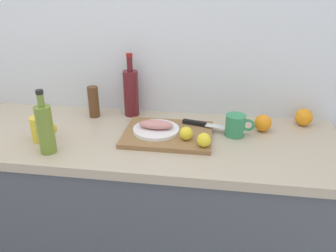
{
  "coord_description": "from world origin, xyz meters",
  "views": [
    {
      "loc": [
        0.44,
        -1.32,
        1.57
      ],
      "look_at": [
        0.24,
        0.02,
        0.95
      ],
      "focal_mm": 36.51,
      "sensor_mm": 36.0,
      "label": 1
    }
  ],
  "objects": [
    {
      "name": "pepper_mill",
      "position": [
        -0.15,
        0.19,
        0.98
      ],
      "size": [
        0.05,
        0.05,
        0.16
      ],
      "primitive_type": "cylinder",
      "color": "brown",
      "rests_on": "kitchen_counter"
    },
    {
      "name": "coffee_mug_1",
      "position": [
        0.54,
        0.07,
        0.95
      ],
      "size": [
        0.13,
        0.09,
        0.1
      ],
      "color": "#338C59",
      "rests_on": "kitchen_counter"
    },
    {
      "name": "orange_0",
      "position": [
        0.66,
        0.14,
        0.94
      ],
      "size": [
        0.08,
        0.08,
        0.08
      ],
      "primitive_type": "sphere",
      "color": "orange",
      "rests_on": "kitchen_counter"
    },
    {
      "name": "lemon_1",
      "position": [
        0.41,
        -0.09,
        0.95
      ],
      "size": [
        0.06,
        0.06,
        0.06
      ],
      "primitive_type": "sphere",
      "color": "yellow",
      "rests_on": "cutting_board"
    },
    {
      "name": "wine_bottle",
      "position": [
        0.03,
        0.24,
        1.02
      ],
      "size": [
        0.07,
        0.07,
        0.31
      ],
      "color": "#59191E",
      "rests_on": "kitchen_counter"
    },
    {
      "name": "lemon_0",
      "position": [
        0.33,
        -0.04,
        0.95
      ],
      "size": [
        0.06,
        0.06,
        0.06
      ],
      "primitive_type": "sphere",
      "color": "yellow",
      "rests_on": "cutting_board"
    },
    {
      "name": "orange_3",
      "position": [
        0.86,
        0.23,
        0.94
      ],
      "size": [
        0.08,
        0.08,
        0.08
      ],
      "primitive_type": "sphere",
      "color": "orange",
      "rests_on": "kitchen_counter"
    },
    {
      "name": "kitchen_counter",
      "position": [
        0.0,
        0.0,
        0.45
      ],
      "size": [
        2.0,
        0.6,
        0.9
      ],
      "color": "#4C5159",
      "rests_on": "ground_plane"
    },
    {
      "name": "cutting_board",
      "position": [
        0.24,
        0.02,
        0.91
      ],
      "size": [
        0.39,
        0.3,
        0.02
      ],
      "primitive_type": "cube",
      "color": "olive",
      "rests_on": "kitchen_counter"
    },
    {
      "name": "olive_oil_bottle",
      "position": [
        -0.21,
        -0.19,
        1.01
      ],
      "size": [
        0.06,
        0.06,
        0.26
      ],
      "color": "olive",
      "rests_on": "kitchen_counter"
    },
    {
      "name": "fish_fillet",
      "position": [
        0.19,
        0.02,
        0.95
      ],
      "size": [
        0.15,
        0.07,
        0.04
      ],
      "primitive_type": "ellipsoid",
      "color": "tan",
      "rests_on": "white_plate"
    },
    {
      "name": "back_wall",
      "position": [
        0.0,
        0.33,
        1.25
      ],
      "size": [
        3.2,
        0.05,
        2.5
      ],
      "primitive_type": "cube",
      "color": "silver",
      "rests_on": "ground_plane"
    },
    {
      "name": "coffee_mug_0",
      "position": [
        -0.29,
        -0.1,
        0.95
      ],
      "size": [
        0.12,
        0.08,
        0.11
      ],
      "color": "yellow",
      "rests_on": "kitchen_counter"
    },
    {
      "name": "white_plate",
      "position": [
        0.19,
        0.02,
        0.93
      ],
      "size": [
        0.2,
        0.2,
        0.01
      ],
      "primitive_type": "cylinder",
      "color": "white",
      "rests_on": "cutting_board"
    },
    {
      "name": "chef_knife",
      "position": [
        0.4,
        0.1,
        0.93
      ],
      "size": [
        0.29,
        0.1,
        0.02
      ],
      "rotation": [
        0.0,
        0.0,
        -0.24
      ],
      "color": "silver",
      "rests_on": "cutting_board"
    }
  ]
}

